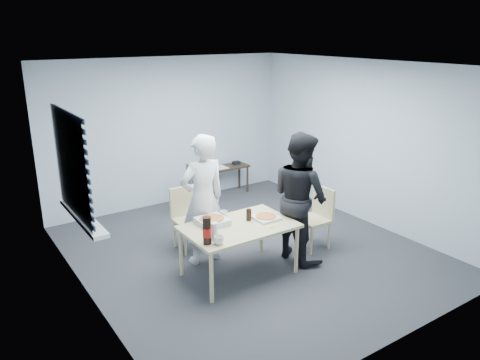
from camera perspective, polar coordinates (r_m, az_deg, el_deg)
room at (r=5.73m, az=-19.53°, el=0.80°), size 5.00×5.00×5.00m
dining_table at (r=5.92m, az=-0.12°, el=-6.09°), size 1.39×0.88×0.68m
chair_far at (r=6.75m, az=-6.48°, el=-4.07°), size 0.42×0.42×0.89m
chair_right at (r=6.81m, az=9.44°, el=-4.03°), size 0.42×0.42×0.89m
person_white at (r=6.19m, az=-4.55°, el=-2.40°), size 0.65×0.42×1.77m
person_black at (r=6.32m, az=7.30°, el=-2.04°), size 0.47×0.86×1.77m
side_table at (r=8.94m, az=-1.53°, el=1.18°), size 0.81×0.36×0.54m
stool at (r=7.92m, az=-5.35°, el=-1.42°), size 0.38×0.38×0.53m
backpack at (r=7.82m, az=-5.37°, el=0.63°), size 0.28×0.20×0.39m
pizza_box_a at (r=5.92m, az=-3.41°, el=-5.03°), size 0.36×0.36×0.09m
pizza_box_b at (r=6.10m, az=3.18°, el=-4.57°), size 0.31×0.31×0.04m
mug_a at (r=5.39m, az=-2.63°, el=-7.33°), size 0.17×0.17×0.10m
mug_b at (r=6.12m, az=-1.99°, el=-4.20°), size 0.10×0.10×0.09m
cola_glass at (r=6.02m, az=1.07°, el=-4.27°), size 0.07×0.07×0.15m
soda_bottle at (r=5.36m, az=-4.04°, el=-6.22°), size 0.10×0.10×0.33m
plastic_cups at (r=5.49m, az=-3.14°, el=-6.25°), size 0.11×0.11×0.21m
rubber_band at (r=5.84m, az=3.87°, el=-5.82°), size 0.07×0.07×0.00m
papers at (r=8.86m, az=-2.42°, el=1.57°), size 0.30×0.36×0.01m
black_box at (r=9.05m, az=-0.46°, el=2.12°), size 0.16×0.13×0.06m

